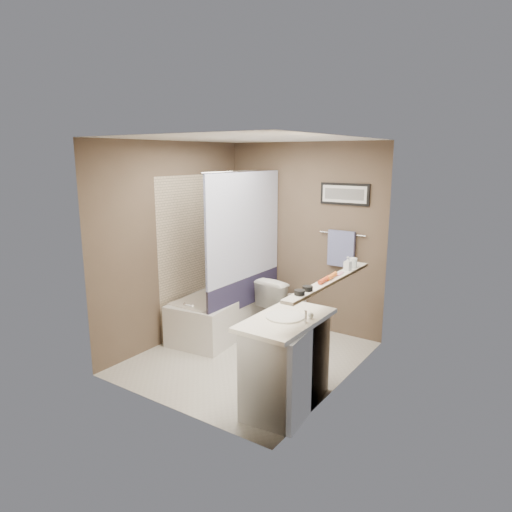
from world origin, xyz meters
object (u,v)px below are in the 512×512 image
Objects in this scene: vanity at (286,364)px; candle_bowl_far at (308,288)px; candle_bowl_near at (300,292)px; hair_brush_front at (325,280)px; soap_bottle at (348,264)px; toilet at (285,305)px; hair_brush_back at (332,276)px; glass_jar at (353,263)px; bathtub at (221,313)px.

vanity is 0.76m from candle_bowl_far.
hair_brush_front reaches higher than candle_bowl_near.
hair_brush_front is at bearing 90.00° from candle_bowl_far.
toilet is at bearing 149.63° from soap_bottle.
soap_bottle is (0.00, 0.52, 0.05)m from hair_brush_front.
soap_bottle reaches higher than candle_bowl_far.
hair_brush_front is at bearing 139.10° from toilet.
candle_bowl_near is 0.62m from hair_brush_back.
soap_bottle is at bearing 90.00° from candle_bowl_far.
candle_bowl_far is at bearing 132.16° from toilet.
hair_brush_front is at bearing 55.49° from vanity.
candle_bowl_far is (0.19, 0.02, 0.73)m from vanity.
vanity is 1.27m from glass_jar.
glass_jar reaches higher than hair_brush_front.
hair_brush_back is 1.59× the size of soap_bottle.
candle_bowl_near is 0.41× the size of hair_brush_front.
hair_brush_back is (0.19, 0.50, 0.74)m from vanity.
candle_bowl_near is 0.41× the size of hair_brush_back.
soap_bottle is at bearing 155.57° from toilet.
bathtub is at bearing 157.65° from hair_brush_front.
soap_bottle reaches higher than candle_bowl_near.
candle_bowl_far is (1.79, -1.06, 0.89)m from bathtub.
toilet is 0.84× the size of vanity.
glass_jar is 0.72× the size of soap_bottle.
bathtub is at bearing 139.91° from vanity.
bathtub is 2.33m from candle_bowl_near.
candle_bowl_near is at bearing -90.00° from candle_bowl_far.
candle_bowl_far is at bearing -90.00° from soap_bottle.
vanity is 10.00× the size of candle_bowl_near.
vanity is (0.90, -1.50, 0.02)m from toilet.
hair_brush_back is at bearing -90.00° from glass_jar.
toilet is 1.99m from candle_bowl_far.
toilet is 3.42× the size of hair_brush_front.
hair_brush_front reaches higher than vanity.
vanity is at bearing -102.09° from soap_bottle.
bathtub is 2.01m from glass_jar.
candle_bowl_far is 0.32m from hair_brush_front.
soap_bottle reaches higher than hair_brush_back.
hair_brush_front is (1.79, -0.73, 0.89)m from bathtub.
hair_brush_back reaches higher than candle_bowl_near.
hair_brush_front is at bearing -90.00° from glass_jar.
candle_bowl_near is 0.90× the size of glass_jar.
hair_brush_back is (1.09, -1.00, 0.76)m from toilet.
bathtub is 6.82× the size of hair_brush_front.
hair_brush_front is 0.52m from soap_bottle.
candle_bowl_near reaches higher than toilet.
soap_bottle is (0.00, -0.14, 0.02)m from glass_jar.
bathtub is 6.82× the size of hair_brush_back.
vanity is 9.00× the size of glass_jar.
glass_jar is at bearing 90.00° from candle_bowl_near.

